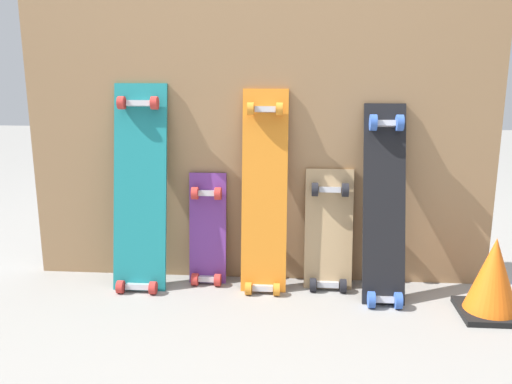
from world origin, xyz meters
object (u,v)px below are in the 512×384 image
at_px(skateboard_purple, 208,236).
at_px(traffic_cone, 493,278).
at_px(skateboard_black, 384,211).
at_px(skateboard_orange, 264,199).
at_px(skateboard_teal, 140,195).
at_px(skateboard_natural, 329,237).

xyz_separation_m(skateboard_purple, traffic_cone, (1.18, -0.26, -0.06)).
bearing_deg(skateboard_purple, skateboard_black, -6.79).
height_order(skateboard_orange, skateboard_black, skateboard_orange).
bearing_deg(skateboard_black, skateboard_orange, 174.05).
distance_m(skateboard_orange, skateboard_black, 0.51).
xyz_separation_m(skateboard_teal, traffic_cone, (1.47, -0.21, -0.26)).
height_order(skateboard_purple, skateboard_black, skateboard_black).
height_order(skateboard_purple, skateboard_orange, skateboard_orange).
distance_m(skateboard_teal, skateboard_black, 1.06).
bearing_deg(skateboard_purple, traffic_cone, -12.36).
distance_m(skateboard_teal, traffic_cone, 1.51).
xyz_separation_m(skateboard_teal, skateboard_orange, (0.55, 0.01, -0.01)).
distance_m(skateboard_teal, skateboard_natural, 0.86).
bearing_deg(skateboard_black, skateboard_purple, 173.21).
bearing_deg(skateboard_teal, skateboard_natural, 2.67).
relative_size(skateboard_natural, skateboard_black, 0.67).
height_order(skateboard_orange, skateboard_natural, skateboard_orange).
relative_size(skateboard_purple, skateboard_orange, 0.60).
bearing_deg(skateboard_black, skateboard_teal, 177.91).
distance_m(skateboard_natural, traffic_cone, 0.69).
bearing_deg(skateboard_natural, skateboard_purple, 178.51).
bearing_deg(skateboard_orange, skateboard_black, -5.95).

